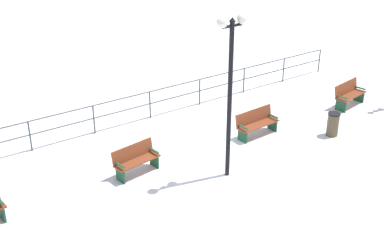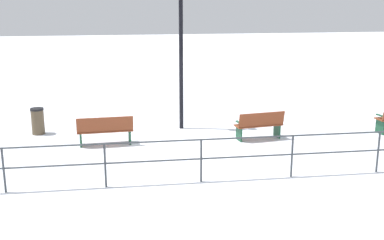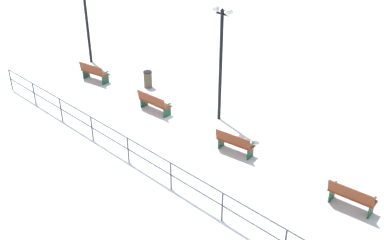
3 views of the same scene
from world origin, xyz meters
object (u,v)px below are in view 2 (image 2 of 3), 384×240
Objects in this scene: bench_second at (259,125)px; lamppost_middle at (181,26)px; bench_third at (105,130)px; trash_bin at (38,121)px.

bench_second is 4.08m from lamppost_middle.
bench_third is 4.18m from lamppost_middle.
lamppost_middle reaches higher than bench_third.
lamppost_middle is at bearing 45.20° from bench_second.
bench_second is 0.32× the size of lamppost_middle.
lamppost_middle is 5.75× the size of trash_bin.
bench_second is at bearing -103.39° from trash_bin.
lamppost_middle reaches higher than bench_second.
bench_second reaches higher than trash_bin.
bench_second is 0.92× the size of bench_third.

